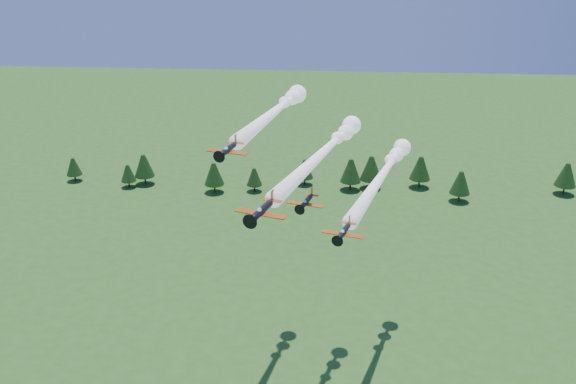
# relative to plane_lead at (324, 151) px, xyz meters

# --- Properties ---
(plane_lead) EXTENTS (18.71, 47.26, 3.70)m
(plane_lead) POSITION_rel_plane_lead_xyz_m (0.00, 0.00, 0.00)
(plane_lead) COLOR black
(plane_lead) RESTS_ON ground
(plane_left) EXTENTS (13.67, 41.47, 3.70)m
(plane_left) POSITION_rel_plane_lead_xyz_m (-9.18, 8.70, 4.90)
(plane_left) COLOR black
(plane_left) RESTS_ON ground
(plane_right) EXTENTS (17.66, 47.07, 3.70)m
(plane_right) POSITION_rel_plane_lead_xyz_m (11.37, 8.71, -7.04)
(plane_right) COLOR black
(plane_right) RESTS_ON ground
(plane_slot) EXTENTS (6.46, 7.15, 2.26)m
(plane_slot) POSITION_rel_plane_lead_xyz_m (-2.74, -8.81, -6.03)
(plane_slot) COLOR black
(plane_slot) RESTS_ON ground
(treeline) EXTENTS (172.84, 17.99, 11.46)m
(treeline) POSITION_rel_plane_lead_xyz_m (-0.38, 94.16, -39.63)
(treeline) COLOR #382314
(treeline) RESTS_ON ground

